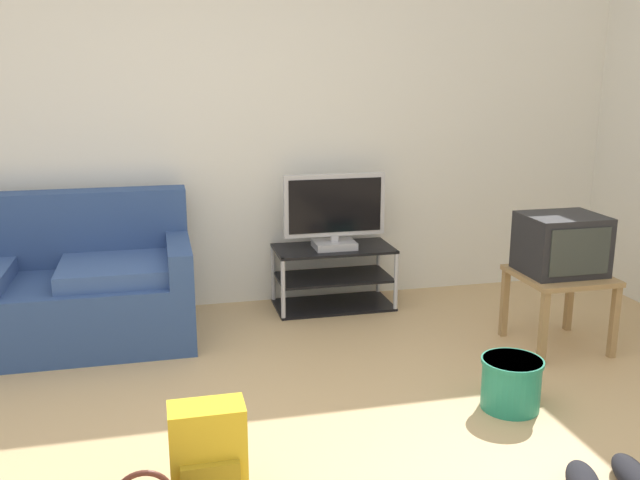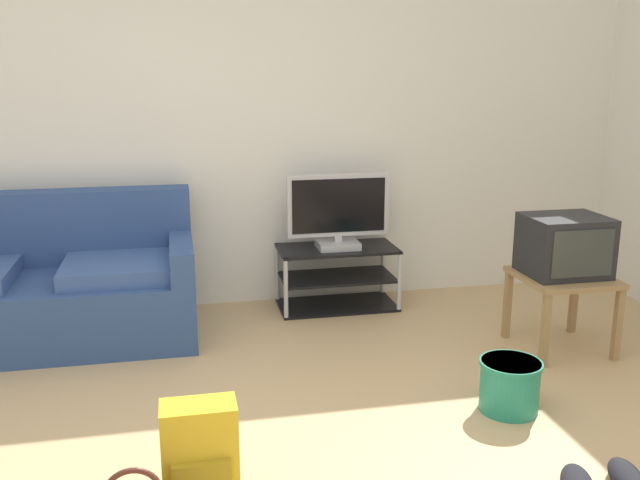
% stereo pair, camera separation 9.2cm
% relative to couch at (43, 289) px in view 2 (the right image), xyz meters
% --- Properties ---
extents(wall_back, '(9.00, 0.10, 2.70)m').
position_rel_couch_xyz_m(wall_back, '(1.09, 0.51, 1.02)').
color(wall_back, silver).
rests_on(wall_back, ground_plane).
extents(couch, '(1.83, 0.85, 0.89)m').
position_rel_couch_xyz_m(couch, '(0.00, 0.00, 0.00)').
color(couch, navy).
rests_on(couch, ground_plane).
extents(tv_stand, '(0.82, 0.42, 0.43)m').
position_rel_couch_xyz_m(tv_stand, '(1.91, 0.21, -0.11)').
color(tv_stand, black).
rests_on(tv_stand, ground_plane).
extents(flat_tv, '(0.71, 0.22, 0.52)m').
position_rel_couch_xyz_m(flat_tv, '(1.91, 0.19, 0.36)').
color(flat_tv, '#B2B2B7').
rests_on(flat_tv, tv_stand).
extents(side_table, '(0.52, 0.52, 0.46)m').
position_rel_couch_xyz_m(side_table, '(3.05, -0.81, 0.06)').
color(side_table, '#9E7A4C').
rests_on(side_table, ground_plane).
extents(crt_tv, '(0.46, 0.39, 0.35)m').
position_rel_couch_xyz_m(crt_tv, '(3.05, -0.79, 0.31)').
color(crt_tv, '#232326').
rests_on(crt_tv, side_table).
extents(backpack, '(0.29, 0.24, 0.41)m').
position_rel_couch_xyz_m(backpack, '(0.87, -1.92, -0.12)').
color(backpack, gold).
rests_on(backpack, ground_plane).
extents(cleaning_bucket, '(0.31, 0.31, 0.26)m').
position_rel_couch_xyz_m(cleaning_bucket, '(2.39, -1.47, -0.19)').
color(cleaning_bucket, '#238466').
rests_on(cleaning_bucket, ground_plane).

